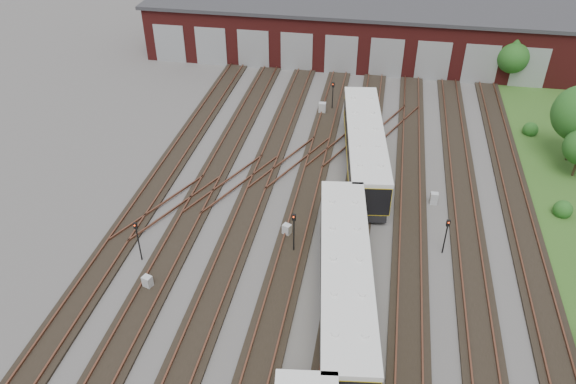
# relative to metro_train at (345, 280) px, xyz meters

# --- Properties ---
(ground) EXTENTS (120.00, 120.00, 0.00)m
(ground) POSITION_rel_metro_train_xyz_m (-2.00, 1.42, -2.04)
(ground) COLOR #423F3D
(ground) RESTS_ON ground
(track_network) EXTENTS (30.40, 70.00, 0.33)m
(track_network) POSITION_rel_metro_train_xyz_m (-2.17, 2.00, -1.93)
(track_network) COLOR black
(track_network) RESTS_ON ground
(maintenance_shed) EXTENTS (51.00, 12.50, 6.35)m
(maintenance_shed) POSITION_rel_metro_train_xyz_m (-2.01, 41.39, 1.17)
(maintenance_shed) COLOR #551715
(maintenance_shed) RESTS_ON ground
(metro_train) EXTENTS (4.97, 48.35, 3.33)m
(metro_train) POSITION_rel_metro_train_xyz_m (0.00, 0.00, 0.00)
(metro_train) COLOR black
(metro_train) RESTS_ON ground
(signal_mast_0) EXTENTS (0.24, 0.23, 3.13)m
(signal_mast_0) POSITION_rel_metro_train_xyz_m (-13.72, 1.60, -0.05)
(signal_mast_0) COLOR black
(signal_mast_0) RESTS_ON ground
(signal_mast_1) EXTENTS (0.26, 0.24, 3.21)m
(signal_mast_1) POSITION_rel_metro_train_xyz_m (-3.82, 4.25, 0.01)
(signal_mast_1) COLOR black
(signal_mast_1) RESTS_ON ground
(signal_mast_2) EXTENTS (0.26, 0.24, 2.91)m
(signal_mast_2) POSITION_rel_metro_train_xyz_m (-3.80, 26.21, -0.17)
(signal_mast_2) COLOR black
(signal_mast_2) RESTS_ON ground
(signal_mast_3) EXTENTS (0.26, 0.24, 2.80)m
(signal_mast_3) POSITION_rel_metro_train_xyz_m (6.18, 6.00, -0.23)
(signal_mast_3) COLOR black
(signal_mast_3) RESTS_ON ground
(relay_cabinet_0) EXTENTS (0.68, 0.62, 0.93)m
(relay_cabinet_0) POSITION_rel_metro_train_xyz_m (-12.27, -0.83, -1.57)
(relay_cabinet_0) COLOR #AFB2B5
(relay_cabinet_0) RESTS_ON ground
(relay_cabinet_1) EXTENTS (0.69, 0.58, 1.13)m
(relay_cabinet_1) POSITION_rel_metro_train_xyz_m (-4.67, 25.27, -1.47)
(relay_cabinet_1) COLOR #AFB2B5
(relay_cabinet_1) RESTS_ON ground
(relay_cabinet_2) EXTENTS (0.70, 0.65, 0.93)m
(relay_cabinet_2) POSITION_rel_metro_train_xyz_m (-4.61, 5.93, -1.57)
(relay_cabinet_2) COLOR #AFB2B5
(relay_cabinet_2) RESTS_ON ground
(relay_cabinet_3) EXTENTS (0.58, 0.48, 0.94)m
(relay_cabinet_3) POSITION_rel_metro_train_xyz_m (5.72, 11.76, -1.56)
(relay_cabinet_3) COLOR #AFB2B5
(relay_cabinet_3) RESTS_ON ground
(relay_cabinet_4) EXTENTS (0.85, 0.78, 1.15)m
(relay_cabinet_4) POSITION_rel_metro_train_xyz_m (1.92, 9.20, -1.46)
(relay_cabinet_4) COLOR #AFB2B5
(relay_cabinet_4) RESTS_ON ground
(tree_0) EXTENTS (3.34, 3.34, 5.53)m
(tree_0) POSITION_rel_metro_train_xyz_m (14.18, 35.64, 1.52)
(tree_0) COLOR #312716
(tree_0) RESTS_ON ground
(bush_0) EXTENTS (1.40, 1.40, 1.40)m
(bush_0) POSITION_rel_metro_train_xyz_m (15.08, 12.00, -1.34)
(bush_0) COLOR #1D4413
(bush_0) RESTS_ON ground
(bush_1) EXTENTS (1.38, 1.38, 1.38)m
(bush_1) POSITION_rel_metro_train_xyz_m (14.79, 24.54, -1.35)
(bush_1) COLOR #1D4413
(bush_1) RESTS_ON ground
(bush_2) EXTENTS (1.45, 1.45, 1.45)m
(bush_2) POSITION_rel_metro_train_xyz_m (18.19, 28.32, -1.31)
(bush_2) COLOR #1D4413
(bush_2) RESTS_ON ground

